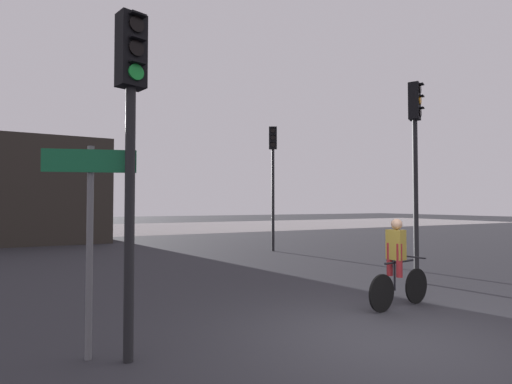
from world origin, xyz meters
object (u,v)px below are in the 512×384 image
traffic_light_far_right (273,165)px  direction_sign_post (90,219)px  traffic_light_near_left (131,118)px  cyclist (397,263)px  traffic_light_near_right (415,144)px

traffic_light_far_right → direction_sign_post: bearing=78.4°
direction_sign_post → traffic_light_near_left: bearing=164.2°
traffic_light_near_left → traffic_light_far_right: (7.21, 9.00, 0.53)m
traffic_light_near_left → direction_sign_post: 1.34m
traffic_light_far_right → cyclist: (-2.43, -8.71, -2.64)m
traffic_light_near_left → direction_sign_post: bearing=-50.1°
traffic_light_far_right → direction_sign_post: traffic_light_far_right is taller
direction_sign_post → traffic_light_far_right: bearing=-112.9°
traffic_light_near_left → traffic_light_far_right: traffic_light_far_right is taller
direction_sign_post → cyclist: bearing=-161.7°
traffic_light_near_right → traffic_light_near_left: size_ratio=1.15×
direction_sign_post → cyclist: (5.20, -0.00, -0.88)m
traffic_light_far_right → cyclist: traffic_light_far_right is taller
traffic_light_near_right → traffic_light_near_left: (-7.03, -1.79, -0.41)m
traffic_light_near_left → cyclist: bearing=167.4°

